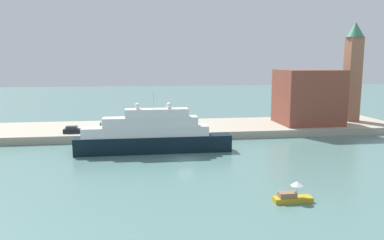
{
  "coord_description": "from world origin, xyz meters",
  "views": [
    {
      "loc": [
        -7.77,
        -62.52,
        16.87
      ],
      "look_at": [
        1.91,
        6.0,
        6.03
      ],
      "focal_mm": 35.01,
      "sensor_mm": 36.0,
      "label": 1
    }
  ],
  "objects_px": {
    "large_yacht": "(152,135)",
    "harbor_building": "(308,97)",
    "mooring_bollard": "(160,131)",
    "small_motorboat": "(292,196)",
    "bell_tower": "(353,68)",
    "parked_car": "(73,130)",
    "person_figure": "(101,126)"
  },
  "relations": [
    {
      "from": "large_yacht",
      "to": "harbor_building",
      "type": "distance_m",
      "value": 43.27
    },
    {
      "from": "harbor_building",
      "to": "mooring_bollard",
      "type": "distance_m",
      "value": 38.17
    },
    {
      "from": "small_motorboat",
      "to": "bell_tower",
      "type": "distance_m",
      "value": 62.18
    },
    {
      "from": "large_yacht",
      "to": "parked_car",
      "type": "distance_m",
      "value": 21.21
    },
    {
      "from": "small_motorboat",
      "to": "mooring_bollard",
      "type": "xyz_separation_m",
      "value": [
        -13.91,
        38.42,
        1.19
      ]
    },
    {
      "from": "harbor_building",
      "to": "parked_car",
      "type": "bearing_deg",
      "value": -174.91
    },
    {
      "from": "mooring_bollard",
      "to": "harbor_building",
      "type": "bearing_deg",
      "value": 11.15
    },
    {
      "from": "large_yacht",
      "to": "parked_car",
      "type": "relative_size",
      "value": 7.4
    },
    {
      "from": "harbor_building",
      "to": "bell_tower",
      "type": "height_order",
      "value": "bell_tower"
    },
    {
      "from": "parked_car",
      "to": "person_figure",
      "type": "xyz_separation_m",
      "value": [
        5.52,
        4.16,
        0.09
      ]
    },
    {
      "from": "large_yacht",
      "to": "parked_car",
      "type": "xyz_separation_m",
      "value": [
        -16.58,
        13.19,
        -1.0
      ]
    },
    {
      "from": "parked_car",
      "to": "mooring_bollard",
      "type": "relative_size",
      "value": 6.04
    },
    {
      "from": "person_figure",
      "to": "parked_car",
      "type": "bearing_deg",
      "value": -143.01
    },
    {
      "from": "bell_tower",
      "to": "small_motorboat",
      "type": "bearing_deg",
      "value": -126.7
    },
    {
      "from": "harbor_building",
      "to": "person_figure",
      "type": "distance_m",
      "value": 50.38
    },
    {
      "from": "harbor_building",
      "to": "parked_car",
      "type": "distance_m",
      "value": 56.09
    },
    {
      "from": "bell_tower",
      "to": "mooring_bollard",
      "type": "distance_m",
      "value": 52.75
    },
    {
      "from": "large_yacht",
      "to": "bell_tower",
      "type": "height_order",
      "value": "bell_tower"
    },
    {
      "from": "bell_tower",
      "to": "mooring_bollard",
      "type": "xyz_separation_m",
      "value": [
        -50.06,
        -10.08,
        -13.21
      ]
    },
    {
      "from": "small_motorboat",
      "to": "harbor_building",
      "type": "bearing_deg",
      "value": 63.25
    },
    {
      "from": "small_motorboat",
      "to": "person_figure",
      "type": "xyz_separation_m",
      "value": [
        -27.0,
        44.91,
        1.6
      ]
    },
    {
      "from": "person_figure",
      "to": "harbor_building",
      "type": "bearing_deg",
      "value": 0.9
    },
    {
      "from": "parked_car",
      "to": "person_figure",
      "type": "height_order",
      "value": "person_figure"
    },
    {
      "from": "harbor_building",
      "to": "large_yacht",
      "type": "bearing_deg",
      "value": -155.04
    },
    {
      "from": "small_motorboat",
      "to": "bell_tower",
      "type": "bearing_deg",
      "value": 53.3
    },
    {
      "from": "parked_car",
      "to": "mooring_bollard",
      "type": "xyz_separation_m",
      "value": [
        18.61,
        -2.33,
        -0.32
      ]
    },
    {
      "from": "mooring_bollard",
      "to": "person_figure",
      "type": "bearing_deg",
      "value": 153.63
    },
    {
      "from": "harbor_building",
      "to": "parked_car",
      "type": "relative_size",
      "value": 3.62
    },
    {
      "from": "small_motorboat",
      "to": "mooring_bollard",
      "type": "relative_size",
      "value": 7.32
    },
    {
      "from": "bell_tower",
      "to": "parked_car",
      "type": "bearing_deg",
      "value": -173.56
    },
    {
      "from": "person_figure",
      "to": "bell_tower",
      "type": "bearing_deg",
      "value": 3.26
    },
    {
      "from": "bell_tower",
      "to": "mooring_bollard",
      "type": "bearing_deg",
      "value": -168.61
    }
  ]
}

